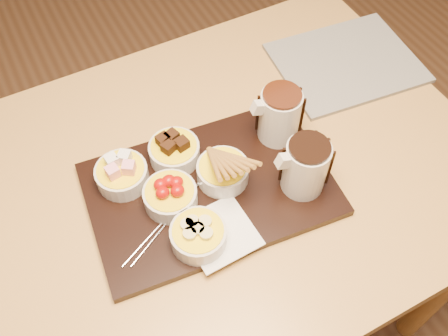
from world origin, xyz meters
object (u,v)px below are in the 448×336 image
dining_table (194,208)px  pitcher_dark_chocolate (305,167)px  pitcher_milk_chocolate (279,116)px  newspaper (346,63)px  bowl_strawberries (170,197)px  serving_board (210,189)px

dining_table → pitcher_dark_chocolate: pitcher_dark_chocolate is taller
pitcher_milk_chocolate → newspaper: size_ratio=0.35×
pitcher_dark_chocolate → bowl_strawberries: bearing=167.3°
serving_board → dining_table: bearing=126.4°
pitcher_dark_chocolate → serving_board: bearing=160.0°
pitcher_milk_chocolate → bowl_strawberries: bearing=-163.6°
serving_board → pitcher_dark_chocolate: (0.16, -0.08, 0.07)m
bowl_strawberries → pitcher_milk_chocolate: bearing=10.6°
pitcher_milk_chocolate → pitcher_dark_chocolate: bearing=-94.4°
pitcher_dark_chocolate → pitcher_milk_chocolate: (0.02, 0.13, 0.00)m
bowl_strawberries → pitcher_dark_chocolate: pitcher_dark_chocolate is taller
dining_table → pitcher_dark_chocolate: 0.27m
pitcher_dark_chocolate → dining_table: bearing=153.5°
dining_table → pitcher_milk_chocolate: pitcher_milk_chocolate is taller
dining_table → newspaper: newspaper is taller
serving_board → bowl_strawberries: 0.08m
newspaper → dining_table: bearing=-158.3°
serving_board → pitcher_milk_chocolate: (0.18, 0.05, 0.07)m
serving_board → pitcher_milk_chocolate: pitcher_milk_chocolate is taller
pitcher_milk_chocolate → serving_board: bearing=-158.2°
pitcher_milk_chocolate → newspaper: pitcher_milk_chocolate is taller
bowl_strawberries → pitcher_milk_chocolate: 0.27m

